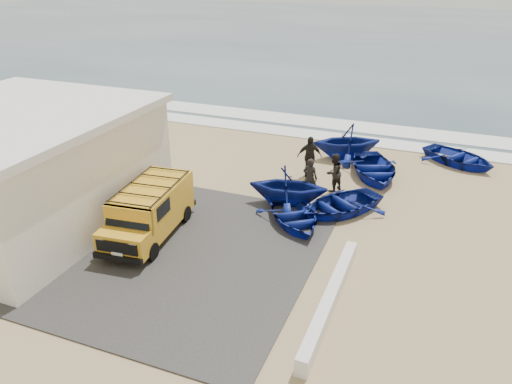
% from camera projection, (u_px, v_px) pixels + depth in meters
% --- Properties ---
extents(ground, '(160.00, 160.00, 0.00)m').
position_uv_depth(ground, '(220.00, 229.00, 18.93)').
color(ground, tan).
extents(slab, '(12.00, 10.00, 0.05)m').
position_uv_depth(slab, '(146.00, 244.00, 17.90)').
color(slab, '#3A3836').
rests_on(slab, ground).
extents(ocean, '(180.00, 88.00, 0.01)m').
position_uv_depth(ocean, '(401.00, 35.00, 66.03)').
color(ocean, '#385166').
rests_on(ocean, ground).
extents(surf_line, '(180.00, 1.60, 0.06)m').
position_uv_depth(surf_line, '(308.00, 134.00, 29.01)').
color(surf_line, white).
rests_on(surf_line, ground).
extents(surf_wash, '(180.00, 2.20, 0.04)m').
position_uv_depth(surf_wash, '(320.00, 122.00, 31.12)').
color(surf_wash, white).
rests_on(surf_wash, ground).
extents(building, '(8.40, 9.40, 4.30)m').
position_uv_depth(building, '(16.00, 168.00, 18.82)').
color(building, white).
rests_on(building, ground).
extents(parapet, '(0.35, 6.00, 0.55)m').
position_uv_depth(parapet, '(331.00, 299.00, 14.63)').
color(parapet, silver).
rests_on(parapet, ground).
extents(van, '(2.20, 4.68, 1.94)m').
position_uv_depth(van, '(150.00, 209.00, 18.14)').
color(van, gold).
rests_on(van, ground).
extents(boat_near_left, '(4.00, 4.19, 0.71)m').
position_uv_depth(boat_near_left, '(294.00, 216.00, 19.16)').
color(boat_near_left, navy).
rests_on(boat_near_left, ground).
extents(boat_near_right, '(4.33, 4.53, 0.76)m').
position_uv_depth(boat_near_right, '(340.00, 204.00, 20.03)').
color(boat_near_right, navy).
rests_on(boat_near_right, ground).
extents(boat_mid_left, '(3.66, 3.30, 1.70)m').
position_uv_depth(boat_mid_left, '(288.00, 186.00, 20.46)').
color(boat_mid_left, navy).
rests_on(boat_mid_left, ground).
extents(boat_mid_right, '(4.20, 4.85, 0.84)m').
position_uv_depth(boat_mid_right, '(374.00, 168.00, 23.29)').
color(boat_mid_right, navy).
rests_on(boat_mid_right, ground).
extents(boat_far_left, '(4.44, 4.24, 1.82)m').
position_uv_depth(boat_far_left, '(347.00, 141.00, 25.27)').
color(boat_far_left, navy).
rests_on(boat_far_left, ground).
extents(boat_far_right, '(4.53, 4.20, 0.76)m').
position_uv_depth(boat_far_right, '(459.00, 157.00, 24.69)').
color(boat_far_right, navy).
rests_on(boat_far_right, ground).
extents(fisherman_front, '(0.68, 0.48, 1.78)m').
position_uv_depth(fisherman_front, '(310.00, 178.00, 21.09)').
color(fisherman_front, black).
rests_on(fisherman_front, ground).
extents(fisherman_middle, '(0.99, 1.06, 1.73)m').
position_uv_depth(fisherman_middle, '(334.00, 172.00, 21.71)').
color(fisherman_middle, black).
rests_on(fisherman_middle, ground).
extents(fisherman_back, '(1.24, 0.88, 1.95)m').
position_uv_depth(fisherman_back, '(309.00, 156.00, 23.15)').
color(fisherman_back, black).
rests_on(fisherman_back, ground).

